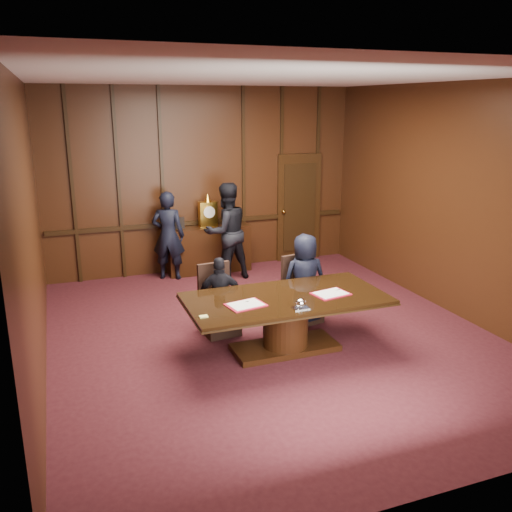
{
  "coord_description": "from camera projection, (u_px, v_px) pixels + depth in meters",
  "views": [
    {
      "loc": [
        -2.68,
        -6.57,
        3.18
      ],
      "look_at": [
        -0.05,
        0.49,
        1.05
      ],
      "focal_mm": 38.0,
      "sensor_mm": 36.0,
      "label": 1
    }
  ],
  "objects": [
    {
      "name": "witness_right",
      "position": [
        226.0,
        232.0,
        9.96
      ],
      "size": [
        1.0,
        0.84,
        1.81
      ],
      "primitive_type": "imported",
      "rotation": [
        0.0,
        0.0,
        3.34
      ],
      "color": "black",
      "rests_on": "ground"
    },
    {
      "name": "chair_left",
      "position": [
        219.0,
        313.0,
        7.73
      ],
      "size": [
        0.53,
        0.53,
        0.99
      ],
      "rotation": [
        0.0,
        0.0,
        0.1
      ],
      "color": "black",
      "rests_on": "ground"
    },
    {
      "name": "conference_table",
      "position": [
        286.0,
        314.0,
        7.1
      ],
      "size": [
        2.62,
        1.32,
        0.76
      ],
      "color": "black",
      "rests_on": "ground"
    },
    {
      "name": "witness_left",
      "position": [
        168.0,
        236.0,
        9.99
      ],
      "size": [
        0.71,
        0.61,
        1.65
      ],
      "primitive_type": "imported",
      "rotation": [
        0.0,
        0.0,
        2.72
      ],
      "color": "black",
      "rests_on": "ground"
    },
    {
      "name": "inkstand",
      "position": [
        301.0,
        304.0,
        6.61
      ],
      "size": [
        0.2,
        0.14,
        0.12
      ],
      "color": "white",
      "rests_on": "conference_table"
    },
    {
      "name": "notepad",
      "position": [
        204.0,
        316.0,
        6.36
      ],
      "size": [
        0.1,
        0.07,
        0.01
      ],
      "primitive_type": "cube",
      "rotation": [
        0.0,
        0.0,
        -0.02
      ],
      "color": "#EDE774",
      "rests_on": "conference_table"
    },
    {
      "name": "signatory_right",
      "position": [
        305.0,
        279.0,
        8.0
      ],
      "size": [
        0.7,
        0.49,
        1.36
      ],
      "primitive_type": "imported",
      "rotation": [
        0.0,
        0.0,
        3.05
      ],
      "color": "black",
      "rests_on": "ground"
    },
    {
      "name": "signatory_left",
      "position": [
        220.0,
        297.0,
        7.59
      ],
      "size": [
        0.72,
        0.43,
        1.14
      ],
      "primitive_type": "imported",
      "rotation": [
        0.0,
        0.0,
        2.89
      ],
      "color": "black",
      "rests_on": "ground"
    },
    {
      "name": "chair_right",
      "position": [
        302.0,
        302.0,
        8.17
      ],
      "size": [
        0.56,
        0.56,
        0.99
      ],
      "rotation": [
        0.0,
        0.0,
        0.19
      ],
      "color": "black",
      "rests_on": "ground"
    },
    {
      "name": "folder_right",
      "position": [
        331.0,
        294.0,
        7.12
      ],
      "size": [
        0.51,
        0.41,
        0.02
      ],
      "rotation": [
        0.0,
        0.0,
        0.18
      ],
      "color": "#B8112B",
      "rests_on": "conference_table"
    },
    {
      "name": "folder_left",
      "position": [
        246.0,
        305.0,
        6.73
      ],
      "size": [
        0.51,
        0.41,
        0.02
      ],
      "rotation": [
        0.0,
        0.0,
        0.19
      ],
      "color": "#B8112B",
      "rests_on": "conference_table"
    },
    {
      "name": "room",
      "position": [
        273.0,
        214.0,
        7.37
      ],
      "size": [
        7.0,
        7.04,
        3.5
      ],
      "color": "#340E13",
      "rests_on": "ground"
    },
    {
      "name": "sideboard",
      "position": [
        209.0,
        247.0,
        10.5
      ],
      "size": [
        1.6,
        0.45,
        1.54
      ],
      "color": "black",
      "rests_on": "ground"
    }
  ]
}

